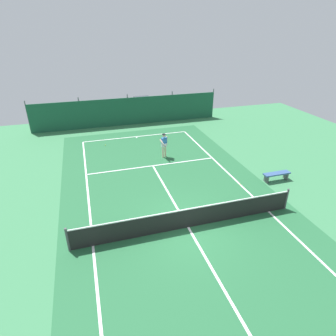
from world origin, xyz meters
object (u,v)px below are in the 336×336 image
at_px(tennis_net, 188,218).
at_px(tennis_ball_midcourt, 240,184).
at_px(parked_car, 144,107).
at_px(courtside_bench, 277,175).
at_px(tennis_player, 164,144).
at_px(tennis_ball_near_player, 105,145).

relative_size(tennis_net, tennis_ball_midcourt, 153.33).
xyz_separation_m(tennis_net, parked_car, (1.93, 17.77, 0.33)).
xyz_separation_m(parked_car, courtside_bench, (4.38, -15.25, -0.46)).
bearing_deg(tennis_player, tennis_ball_near_player, -62.56).
bearing_deg(parked_car, tennis_net, 81.10).
bearing_deg(courtside_bench, parked_car, 106.01).
bearing_deg(tennis_player, courtside_bench, 115.72).
height_order(tennis_ball_near_player, tennis_ball_midcourt, same).
distance_m(tennis_ball_near_player, parked_car, 8.38).
relative_size(tennis_net, parked_car, 2.36).
distance_m(tennis_net, tennis_ball_midcourt, 4.92).
bearing_deg(tennis_player, tennis_ball_midcourt, 101.38).
bearing_deg(courtside_bench, tennis_player, 136.49).
bearing_deg(tennis_net, tennis_player, 81.90).
xyz_separation_m(tennis_net, tennis_ball_near_player, (-2.54, 10.73, -0.48)).
relative_size(tennis_ball_near_player, courtside_bench, 0.04).
relative_size(tennis_player, parked_car, 0.38).
xyz_separation_m(tennis_ball_near_player, courtside_bench, (8.85, -8.21, 0.34)).
xyz_separation_m(tennis_ball_near_player, tennis_ball_midcourt, (6.65, -8.06, 0.00)).
bearing_deg(parked_car, tennis_player, 82.49).
bearing_deg(tennis_ball_near_player, tennis_player, -41.80).
height_order(tennis_net, courtside_bench, tennis_net).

